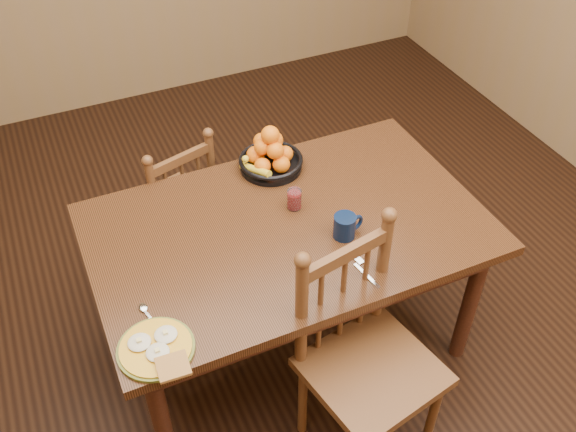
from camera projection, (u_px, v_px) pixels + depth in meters
name	position (u px, v px, depth m)	size (l,w,h in m)	color
room	(288.00, 98.00, 2.21)	(4.52, 5.02, 2.72)	black
dining_table	(288.00, 240.00, 2.67)	(1.60, 1.00, 0.75)	black
chair_far	(174.00, 207.00, 3.20)	(0.48, 0.47, 0.86)	#543219
chair_near	(365.00, 360.00, 2.43)	(0.54, 0.52, 1.02)	#543219
breakfast_plate	(157.00, 349.00, 2.14)	(0.26, 0.29, 0.04)	#59601E
fork	(364.00, 270.00, 2.42)	(0.05, 0.18, 0.00)	silver
spoon	(146.00, 312.00, 2.27)	(0.05, 0.16, 0.01)	silver
coffee_mug	(346.00, 226.00, 2.54)	(0.13, 0.09, 0.10)	black
juice_glass	(294.00, 200.00, 2.67)	(0.06, 0.06, 0.09)	silver
fruit_bowl	(270.00, 156.00, 2.85)	(0.29, 0.29, 0.22)	black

